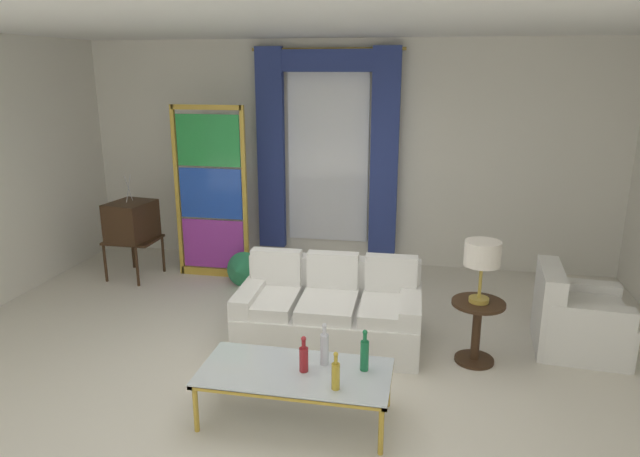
{
  "coord_description": "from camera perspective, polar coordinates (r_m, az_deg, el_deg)",
  "views": [
    {
      "loc": [
        1.16,
        -4.6,
        2.62
      ],
      "look_at": [
        0.08,
        0.9,
        1.05
      ],
      "focal_mm": 32.08,
      "sensor_mm": 36.0,
      "label": 1
    }
  ],
  "objects": [
    {
      "name": "wall_rear",
      "position": [
        7.83,
        2.55,
        7.42
      ],
      "size": [
        8.0,
        0.12,
        3.0
      ],
      "primitive_type": "cube",
      "color": "white",
      "rests_on": "ground"
    },
    {
      "name": "bottle_ruby_flask",
      "position": [
        4.19,
        1.57,
        -14.34
      ],
      "size": [
        0.06,
        0.06,
        0.29
      ],
      "color": "gold",
      "rests_on": "coffee_table"
    },
    {
      "name": "stained_glass_divider",
      "position": [
        7.36,
        -10.83,
        3.13
      ],
      "size": [
        0.95,
        0.05,
        2.2
      ],
      "color": "gold",
      "rests_on": "ground"
    },
    {
      "name": "vintage_tv",
      "position": [
        7.67,
        -18.3,
        0.57
      ],
      "size": [
        0.62,
        0.66,
        1.35
      ],
      "color": "#382314",
      "rests_on": "ground"
    },
    {
      "name": "armchair_white",
      "position": [
        6.07,
        24.05,
        -8.41
      ],
      "size": [
        0.88,
        0.87,
        0.8
      ],
      "color": "white",
      "rests_on": "ground"
    },
    {
      "name": "coffee_table",
      "position": [
        4.49,
        -2.49,
        -14.34
      ],
      "size": [
        1.46,
        0.69,
        0.41
      ],
      "color": "silver",
      "rests_on": "ground"
    },
    {
      "name": "curtained_window",
      "position": [
        7.67,
        0.69,
        9.08
      ],
      "size": [
        2.0,
        0.17,
        2.7
      ],
      "color": "white",
      "rests_on": "ground"
    },
    {
      "name": "ceiling_slab",
      "position": [
        5.53,
        -1.03,
        19.79
      ],
      "size": [
        8.0,
        7.6,
        0.04
      ],
      "primitive_type": "cube",
      "color": "white"
    },
    {
      "name": "bottle_amber_squat",
      "position": [
        4.43,
        4.47,
        -12.35
      ],
      "size": [
        0.06,
        0.06,
        0.33
      ],
      "color": "#196B3D",
      "rests_on": "coffee_table"
    },
    {
      "name": "bottle_blue_decanter",
      "position": [
        4.41,
        -1.63,
        -12.74
      ],
      "size": [
        0.07,
        0.07,
        0.29
      ],
      "color": "maroon",
      "rests_on": "coffee_table"
    },
    {
      "name": "peacock_figurine",
      "position": [
        7.11,
        -7.9,
        -4.23
      ],
      "size": [
        0.44,
        0.6,
        0.5
      ],
      "color": "beige",
      "rests_on": "ground"
    },
    {
      "name": "couch_white_long",
      "position": [
        5.7,
        1.02,
        -8.3
      ],
      "size": [
        1.78,
        0.97,
        0.86
      ],
      "color": "white",
      "rests_on": "ground"
    },
    {
      "name": "round_side_table",
      "position": [
        5.48,
        15.36,
        -9.37
      ],
      "size": [
        0.48,
        0.48,
        0.59
      ],
      "color": "#382314",
      "rests_on": "ground"
    },
    {
      "name": "ground_plane",
      "position": [
        5.42,
        -2.71,
        -13.29
      ],
      "size": [
        16.0,
        16.0,
        0.0
      ],
      "primitive_type": "plane",
      "color": "silver"
    },
    {
      "name": "table_lamp_brass",
      "position": [
        5.24,
        15.89,
        -2.67
      ],
      "size": [
        0.32,
        0.32,
        0.57
      ],
      "color": "#B29338",
      "rests_on": "round_side_table"
    },
    {
      "name": "bottle_crystal_tall",
      "position": [
        4.49,
        0.44,
        -11.8
      ],
      "size": [
        0.06,
        0.06,
        0.35
      ],
      "color": "silver",
      "rests_on": "coffee_table"
    }
  ]
}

